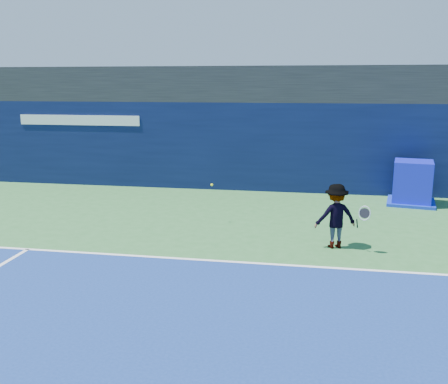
% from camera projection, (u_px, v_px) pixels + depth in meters
% --- Properties ---
extents(ground, '(80.00, 80.00, 0.00)m').
position_uv_depth(ground, '(225.00, 333.00, 7.43)').
color(ground, '#306B33').
rests_on(ground, ground).
extents(baseline, '(24.00, 0.10, 0.01)m').
position_uv_depth(baseline, '(250.00, 263.00, 10.31)').
color(baseline, white).
rests_on(baseline, ground).
extents(stadium_band, '(36.00, 3.00, 1.20)m').
position_uv_depth(stadium_band, '(280.00, 84.00, 17.72)').
color(stadium_band, black).
rests_on(stadium_band, back_wall_assembly).
extents(back_wall_assembly, '(36.00, 1.03, 3.00)m').
position_uv_depth(back_wall_assembly, '(277.00, 146.00, 17.21)').
color(back_wall_assembly, '#0A1238').
rests_on(back_wall_assembly, ground).
extents(equipment_cart, '(1.61, 1.61, 1.33)m').
position_uv_depth(equipment_cart, '(412.00, 184.00, 15.27)').
color(equipment_cart, '#0D11B9').
rests_on(equipment_cart, ground).
extents(tennis_player, '(1.26, 0.81, 1.46)m').
position_uv_depth(tennis_player, '(336.00, 216.00, 11.18)').
color(tennis_player, silver).
rests_on(tennis_player, ground).
extents(tennis_ball, '(0.07, 0.07, 0.07)m').
position_uv_depth(tennis_ball, '(212.00, 185.00, 13.10)').
color(tennis_ball, '#F4FB1B').
rests_on(tennis_ball, ground).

